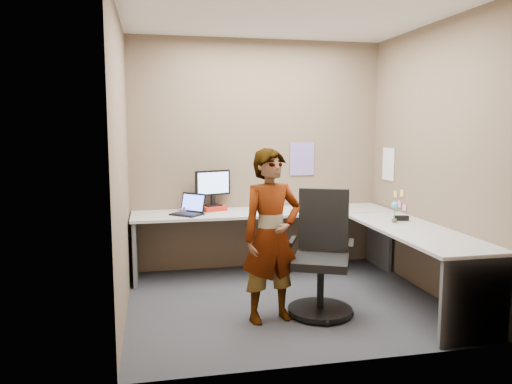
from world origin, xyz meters
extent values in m
plane|color=#26272C|center=(0.00, 0.00, 0.00)|extent=(3.00, 3.00, 0.00)
plane|color=brown|center=(0.00, 1.30, 1.35)|extent=(3.00, 0.00, 3.00)
plane|color=brown|center=(1.50, 0.00, 1.35)|extent=(0.00, 2.70, 2.70)
plane|color=brown|center=(-1.50, 0.00, 1.35)|extent=(0.00, 2.70, 2.70)
plane|color=white|center=(0.00, 0.00, 2.70)|extent=(3.00, 3.00, 0.00)
cube|color=#ABABAB|center=(0.00, 0.98, 0.71)|extent=(2.96, 0.65, 0.03)
cube|color=#ABABAB|center=(1.18, -0.32, 0.71)|extent=(0.65, 1.91, 0.03)
cube|color=#59595B|center=(-1.44, 0.98, 0.35)|extent=(0.04, 0.60, 0.70)
cube|color=#59595B|center=(1.44, 0.98, 0.35)|extent=(0.04, 0.60, 0.70)
cube|color=#59595B|center=(1.18, -1.24, 0.35)|extent=(0.60, 0.04, 0.70)
cube|color=red|center=(-0.56, 1.13, 0.76)|extent=(0.32, 0.28, 0.05)
cube|color=black|center=(-0.56, 1.13, 0.79)|extent=(0.21, 0.18, 0.01)
cube|color=black|center=(-0.56, 1.15, 0.85)|extent=(0.05, 0.05, 0.11)
cube|color=black|center=(-0.56, 1.15, 1.05)|extent=(0.42, 0.17, 0.29)
cube|color=#7FA2DB|center=(-0.55, 1.13, 1.05)|extent=(0.37, 0.13, 0.24)
cube|color=black|center=(-0.88, 0.89, 0.74)|extent=(0.39, 0.39, 0.02)
cube|color=black|center=(-0.80, 0.98, 0.85)|extent=(0.28, 0.26, 0.21)
cube|color=#506DFF|center=(-0.80, 0.98, 0.85)|extent=(0.24, 0.23, 0.17)
cube|color=#B7B7BC|center=(-0.89, 1.05, 0.75)|extent=(0.12, 0.08, 0.04)
sphere|color=#AF1C0B|center=(-0.89, 1.04, 0.78)|extent=(0.04, 0.04, 0.04)
cone|color=white|center=(-0.10, 0.75, 0.76)|extent=(0.10, 0.10, 0.06)
cube|color=black|center=(1.25, 0.10, 0.76)|extent=(0.16, 0.08, 0.05)
cylinder|color=brown|center=(1.13, 0.02, 0.75)|extent=(0.05, 0.05, 0.04)
cylinder|color=#338C3F|center=(1.13, 0.02, 0.84)|extent=(0.01, 0.01, 0.14)
sphere|color=#40C6E3|center=(1.13, 0.02, 0.91)|extent=(0.07, 0.07, 0.07)
cube|color=#846BB7|center=(0.55, 1.29, 1.30)|extent=(0.30, 0.01, 0.40)
cube|color=white|center=(1.49, 0.90, 1.25)|extent=(0.01, 0.28, 0.38)
cube|color=#F2E059|center=(1.49, 0.55, 0.95)|extent=(0.01, 0.07, 0.07)
cube|color=pink|center=(1.49, 0.60, 0.82)|extent=(0.01, 0.07, 0.07)
cube|color=pink|center=(1.49, 0.48, 0.80)|extent=(0.01, 0.07, 0.07)
cube|color=#F2E059|center=(1.49, 0.70, 0.92)|extent=(0.01, 0.07, 0.07)
cylinder|color=black|center=(0.22, -0.39, 0.04)|extent=(0.58, 0.58, 0.04)
cylinder|color=black|center=(0.22, -0.39, 0.27)|extent=(0.06, 0.06, 0.42)
cube|color=black|center=(0.22, -0.39, 0.49)|extent=(0.63, 0.63, 0.07)
cube|color=black|center=(0.31, -0.18, 0.83)|extent=(0.44, 0.24, 0.57)
cube|color=black|center=(-0.02, -0.29, 0.67)|extent=(0.17, 0.30, 0.03)
cube|color=black|center=(0.45, -0.50, 0.67)|extent=(0.17, 0.30, 0.03)
imported|color=#999399|center=(-0.24, -0.41, 0.75)|extent=(0.62, 0.47, 1.51)
camera|label=1|loc=(-1.24, -4.51, 1.70)|focal=35.00mm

